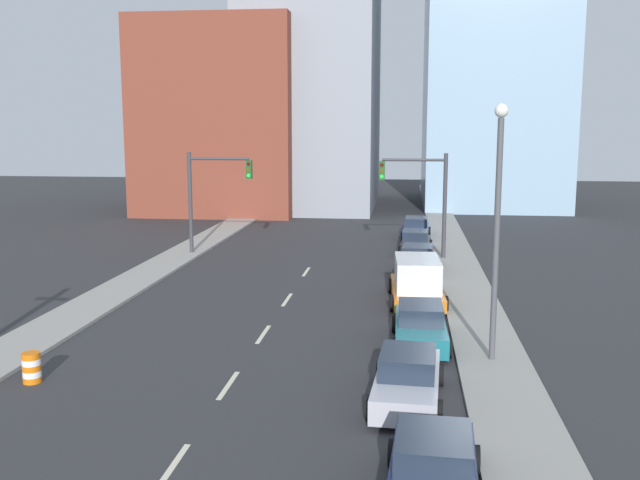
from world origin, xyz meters
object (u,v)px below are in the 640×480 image
(sedan_navy, at_px, (433,471))
(sedan_blue, at_px, (416,229))
(traffic_signal_left, at_px, (208,189))
(sedan_black, at_px, (416,243))
(sedan_teal, at_px, (420,326))
(box_truck_orange, at_px, (417,282))
(street_lamp, at_px, (497,216))
(sedan_maroon, at_px, (417,260))
(traffic_signal_right, at_px, (426,192))
(sedan_silver, at_px, (408,379))
(traffic_barrel, at_px, (32,368))

(sedan_navy, bearing_deg, sedan_blue, 92.79)
(traffic_signal_left, bearing_deg, sedan_black, 10.05)
(sedan_teal, relative_size, box_truck_orange, 0.84)
(street_lamp, relative_size, sedan_blue, 1.78)
(sedan_maroon, distance_m, sedan_blue, 11.82)
(sedan_black, relative_size, sedan_blue, 0.93)
(traffic_signal_left, distance_m, sedan_black, 13.26)
(box_truck_orange, xyz_separation_m, sedan_black, (0.11, 12.90, -0.35))
(traffic_signal_right, relative_size, sedan_navy, 1.38)
(sedan_black, bearing_deg, sedan_navy, -86.95)
(box_truck_orange, relative_size, sedan_blue, 1.16)
(traffic_signal_right, xyz_separation_m, box_truck_orange, (-0.62, -10.66, -3.05))
(traffic_signal_left, bearing_deg, sedan_silver, -61.58)
(traffic_barrel, xyz_separation_m, sedan_navy, (12.03, -5.63, 0.20))
(street_lamp, bearing_deg, box_truck_orange, 106.83)
(box_truck_orange, xyz_separation_m, sedan_maroon, (0.13, 6.93, -0.31))
(traffic_signal_left, bearing_deg, sedan_maroon, -16.45)
(traffic_signal_right, xyz_separation_m, sedan_silver, (-1.04, -22.33, -3.35))
(street_lamp, height_order, sedan_black, street_lamp)
(sedan_navy, relative_size, sedan_black, 1.01)
(sedan_teal, distance_m, sedan_maroon, 13.09)
(traffic_signal_left, xyz_separation_m, street_lamp, (14.90, -18.55, 0.90))
(street_lamp, relative_size, sedan_maroon, 1.83)
(sedan_navy, xyz_separation_m, sedan_maroon, (0.03, 24.05, -0.01))
(box_truck_orange, bearing_deg, traffic_signal_right, 83.95)
(sedan_teal, xyz_separation_m, sedan_blue, (0.18, 24.91, -0.02))
(sedan_teal, height_order, sedan_blue, sedan_teal)
(traffic_signal_right, relative_size, box_truck_orange, 1.13)
(sedan_teal, bearing_deg, box_truck_orange, 89.68)
(sedan_black, bearing_deg, street_lamp, -80.68)
(sedan_silver, height_order, box_truck_orange, box_truck_orange)
(sedan_navy, relative_size, sedan_silver, 0.95)
(traffic_barrel, bearing_deg, traffic_signal_left, 91.50)
(box_truck_orange, relative_size, sedan_black, 1.24)
(sedan_navy, distance_m, sedan_blue, 35.88)
(traffic_signal_left, relative_size, street_lamp, 0.73)
(traffic_signal_left, distance_m, traffic_signal_right, 13.13)
(traffic_signal_right, xyz_separation_m, traffic_barrel, (-12.54, -22.16, -3.56))
(sedan_navy, xyz_separation_m, box_truck_orange, (-0.10, 17.12, 0.30))
(traffic_barrel, relative_size, sedan_blue, 0.20)
(traffic_barrel, distance_m, sedan_black, 27.20)
(sedan_black, bearing_deg, traffic_signal_right, -74.09)
(traffic_barrel, distance_m, sedan_navy, 13.28)
(traffic_signal_left, height_order, box_truck_orange, traffic_signal_left)
(traffic_signal_left, height_order, sedan_silver, traffic_signal_left)
(sedan_maroon, height_order, sedan_blue, sedan_blue)
(sedan_silver, relative_size, box_truck_orange, 0.86)
(sedan_silver, height_order, sedan_black, sedan_silver)
(street_lamp, distance_m, sedan_black, 21.35)
(traffic_signal_right, xyz_separation_m, sedan_maroon, (-0.49, -3.73, -3.36))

